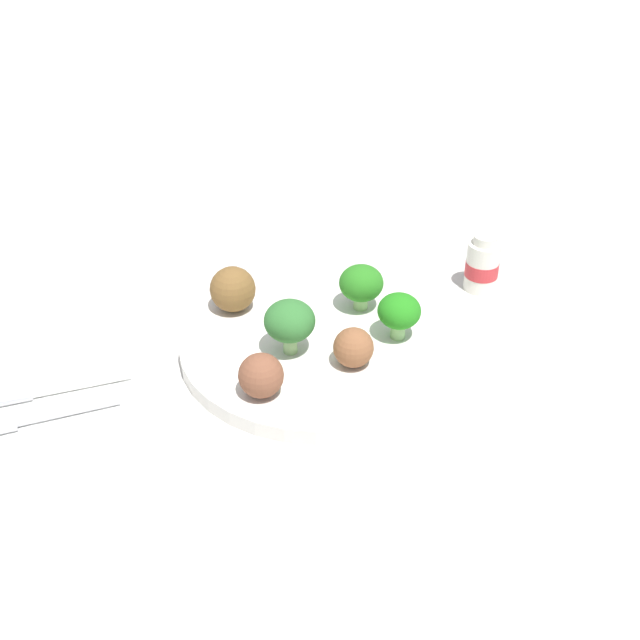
{
  "coord_description": "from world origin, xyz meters",
  "views": [
    {
      "loc": [
        0.23,
        0.6,
        0.48
      ],
      "look_at": [
        0.0,
        0.0,
        0.04
      ],
      "focal_mm": 44.51,
      "sensor_mm": 36.0,
      "label": 1
    }
  ],
  "objects_px": {
    "broccoli_floret_mid_left": "(290,322)",
    "meatball_front_left": "(261,375)",
    "yogurt_bottle": "(482,265)",
    "plate": "(320,343)",
    "broccoli_floret_center": "(399,312)",
    "fork": "(43,415)",
    "napkin": "(53,404)",
    "broccoli_floret_far_rim": "(361,284)",
    "meatball_mid_left": "(353,347)",
    "knife": "(44,390)",
    "meatball_front_right": "(233,289)"
  },
  "relations": [
    {
      "from": "yogurt_bottle",
      "to": "napkin",
      "type": "bearing_deg",
      "value": 4.69
    },
    {
      "from": "napkin",
      "to": "yogurt_bottle",
      "type": "distance_m",
      "value": 0.47
    },
    {
      "from": "broccoli_floret_far_rim",
      "to": "yogurt_bottle",
      "type": "relative_size",
      "value": 0.73
    },
    {
      "from": "fork",
      "to": "knife",
      "type": "xyz_separation_m",
      "value": [
        -0.0,
        -0.04,
        -0.0
      ]
    },
    {
      "from": "yogurt_bottle",
      "to": "meatball_mid_left",
      "type": "bearing_deg",
      "value": 26.29
    },
    {
      "from": "meatball_mid_left",
      "to": "knife",
      "type": "height_order",
      "value": "meatball_mid_left"
    },
    {
      "from": "meatball_front_right",
      "to": "yogurt_bottle",
      "type": "height_order",
      "value": "yogurt_bottle"
    },
    {
      "from": "broccoli_floret_mid_left",
      "to": "knife",
      "type": "xyz_separation_m",
      "value": [
        0.23,
        -0.04,
        -0.04
      ]
    },
    {
      "from": "broccoli_floret_center",
      "to": "meatball_front_right",
      "type": "distance_m",
      "value": 0.18
    },
    {
      "from": "meatball_front_left",
      "to": "yogurt_bottle",
      "type": "height_order",
      "value": "yogurt_bottle"
    },
    {
      "from": "broccoli_floret_mid_left",
      "to": "yogurt_bottle",
      "type": "xyz_separation_m",
      "value": [
        -0.25,
        -0.06,
        -0.02
      ]
    },
    {
      "from": "meatball_front_right",
      "to": "meatball_front_left",
      "type": "bearing_deg",
      "value": 84.09
    },
    {
      "from": "plate",
      "to": "meatball_mid_left",
      "type": "height_order",
      "value": "meatball_mid_left"
    },
    {
      "from": "broccoli_floret_far_rim",
      "to": "fork",
      "type": "bearing_deg",
      "value": 7.88
    },
    {
      "from": "meatball_front_right",
      "to": "fork",
      "type": "height_order",
      "value": "meatball_front_right"
    },
    {
      "from": "fork",
      "to": "broccoli_floret_center",
      "type": "bearing_deg",
      "value": 177.22
    },
    {
      "from": "plate",
      "to": "broccoli_floret_mid_left",
      "type": "height_order",
      "value": "broccoli_floret_mid_left"
    },
    {
      "from": "plate",
      "to": "fork",
      "type": "height_order",
      "value": "plate"
    },
    {
      "from": "broccoli_floret_mid_left",
      "to": "knife",
      "type": "distance_m",
      "value": 0.24
    },
    {
      "from": "broccoli_floret_mid_left",
      "to": "meatball_front_left",
      "type": "bearing_deg",
      "value": 48.39
    },
    {
      "from": "plate",
      "to": "meatball_mid_left",
      "type": "relative_size",
      "value": 7.24
    },
    {
      "from": "broccoli_floret_far_rim",
      "to": "meatball_front_left",
      "type": "bearing_deg",
      "value": 34.87
    },
    {
      "from": "plate",
      "to": "broccoli_floret_center",
      "type": "xyz_separation_m",
      "value": [
        -0.07,
        0.03,
        0.04
      ]
    },
    {
      "from": "fork",
      "to": "yogurt_bottle",
      "type": "bearing_deg",
      "value": -173.3
    },
    {
      "from": "broccoli_floret_mid_left",
      "to": "napkin",
      "type": "height_order",
      "value": "broccoli_floret_mid_left"
    },
    {
      "from": "meatball_front_right",
      "to": "meatball_mid_left",
      "type": "bearing_deg",
      "value": 120.84
    },
    {
      "from": "broccoli_floret_mid_left",
      "to": "meatball_front_right",
      "type": "relative_size",
      "value": 1.17
    },
    {
      "from": "broccoli_floret_center",
      "to": "meatball_front_left",
      "type": "xyz_separation_m",
      "value": [
        0.15,
        0.04,
        -0.01
      ]
    },
    {
      "from": "knife",
      "to": "plate",
      "type": "bearing_deg",
      "value": 174.86
    },
    {
      "from": "plate",
      "to": "fork",
      "type": "relative_size",
      "value": 2.33
    },
    {
      "from": "knife",
      "to": "meatball_front_right",
      "type": "bearing_deg",
      "value": -164.35
    },
    {
      "from": "yogurt_bottle",
      "to": "meatball_front_left",
      "type": "bearing_deg",
      "value": 20.37
    },
    {
      "from": "broccoli_floret_center",
      "to": "broccoli_floret_mid_left",
      "type": "distance_m",
      "value": 0.11
    },
    {
      "from": "meatball_front_right",
      "to": "knife",
      "type": "xyz_separation_m",
      "value": [
        0.2,
        0.06,
        -0.03
      ]
    },
    {
      "from": "fork",
      "to": "napkin",
      "type": "bearing_deg",
      "value": -117.88
    },
    {
      "from": "meatball_front_right",
      "to": "fork",
      "type": "xyz_separation_m",
      "value": [
        0.2,
        0.09,
        -0.03
      ]
    },
    {
      "from": "plate",
      "to": "broccoli_floret_center",
      "type": "distance_m",
      "value": 0.09
    },
    {
      "from": "meatball_front_right",
      "to": "broccoli_floret_mid_left",
      "type": "bearing_deg",
      "value": 108.02
    },
    {
      "from": "broccoli_floret_mid_left",
      "to": "meatball_front_left",
      "type": "height_order",
      "value": "broccoli_floret_mid_left"
    },
    {
      "from": "broccoli_floret_center",
      "to": "broccoli_floret_far_rim",
      "type": "relative_size",
      "value": 0.99
    },
    {
      "from": "napkin",
      "to": "knife",
      "type": "xyz_separation_m",
      "value": [
        0.01,
        -0.02,
        0.0
      ]
    },
    {
      "from": "broccoli_floret_center",
      "to": "fork",
      "type": "relative_size",
      "value": 0.4
    },
    {
      "from": "napkin",
      "to": "fork",
      "type": "xyz_separation_m",
      "value": [
        0.01,
        0.02,
        0.0
      ]
    },
    {
      "from": "plate",
      "to": "napkin",
      "type": "xyz_separation_m",
      "value": [
        0.26,
        -0.01,
        -0.01
      ]
    },
    {
      "from": "meatball_mid_left",
      "to": "fork",
      "type": "xyz_separation_m",
      "value": [
        0.28,
        -0.04,
        -0.03
      ]
    },
    {
      "from": "meatball_front_right",
      "to": "knife",
      "type": "bearing_deg",
      "value": 15.65
    },
    {
      "from": "plate",
      "to": "broccoli_floret_center",
      "type": "bearing_deg",
      "value": 158.25
    },
    {
      "from": "knife",
      "to": "broccoli_floret_center",
      "type": "bearing_deg",
      "value": 171.15
    },
    {
      "from": "napkin",
      "to": "knife",
      "type": "distance_m",
      "value": 0.02
    },
    {
      "from": "broccoli_floret_far_rim",
      "to": "knife",
      "type": "bearing_deg",
      "value": 1.67
    }
  ]
}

